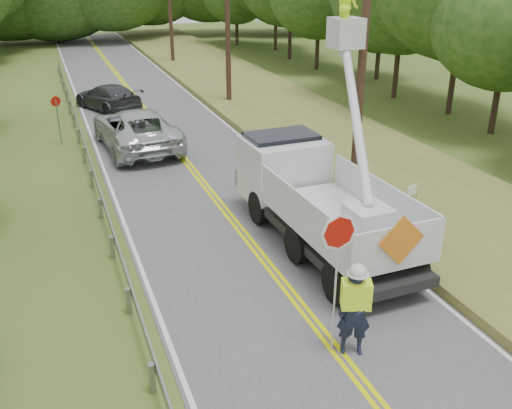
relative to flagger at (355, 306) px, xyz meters
name	(u,v)px	position (x,y,z in m)	size (l,w,h in m)	color
ground	(355,375)	(-0.30, -0.72, -1.21)	(140.00, 140.00, 0.00)	#3D501F
road	(190,166)	(-0.30, 13.28, -1.20)	(7.20, 96.00, 0.03)	#48494B
guardrail	(88,158)	(-4.32, 14.19, -0.66)	(0.18, 48.00, 0.77)	gray
utility_poles	(274,25)	(4.70, 16.30, 4.06)	(1.60, 43.30, 10.00)	black
tall_grass_verge	(339,145)	(6.80, 13.28, -1.06)	(7.00, 96.00, 0.30)	brown
flagger	(355,306)	(0.00, 0.00, 0.00)	(1.25, 0.74, 3.35)	#191E33
bucket_truck	(309,180)	(1.80, 6.11, 0.48)	(4.22, 7.90, 7.49)	black
suv_silver	(136,129)	(-1.93, 16.57, -0.27)	(3.03, 6.58, 1.83)	silver
suv_darkgrey	(108,97)	(-2.24, 24.40, -0.46)	(2.04, 5.01, 1.46)	#3A3C41
stop_sign_permanent	(57,113)	(-5.20, 18.30, 0.32)	(0.46, 0.24, 2.33)	gray
yard_sign	(412,191)	(5.97, 6.44, -0.63)	(0.52, 0.26, 0.81)	white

